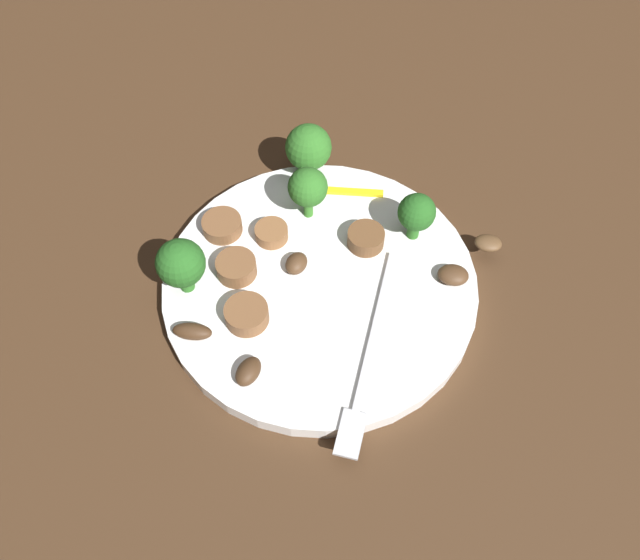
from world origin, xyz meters
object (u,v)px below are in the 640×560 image
Objects in this scene: fork at (367,362)px; sausage_slice_4 at (247,314)px; sausage_slice_2 at (225,222)px; mushroom_2 at (249,372)px; broccoli_floret_1 at (308,188)px; mushroom_3 at (192,331)px; sausage_slice_3 at (236,267)px; pepper_strip_0 at (354,192)px; mushroom_1 at (488,243)px; broccoli_floret_3 at (417,213)px; plate at (320,285)px; mushroom_0 at (297,263)px; broccoli_floret_0 at (181,264)px; broccoli_floret_2 at (308,148)px; sausage_slice_0 at (366,238)px; sausage_slice_1 at (271,233)px; mushroom_4 at (453,275)px.

sausage_slice_4 is at bearing -98.21° from fork.
sausage_slice_2 and mushroom_2 have the same top height.
mushroom_3 is at bearing -4.20° from broccoli_floret_1.
sausage_slice_3 is at bearing -175.05° from mushroom_3.
mushroom_3 is at bearing -9.76° from pepper_strip_0.
mushroom_1 is (-0.17, 0.13, -0.00)m from sausage_slice_4.
broccoli_floret_3 is at bearing 136.57° from sausage_slice_3.
mushroom_3 is (0.20, -0.16, 0.00)m from mushroom_1.
broccoli_floret_3 is 0.89× the size of pepper_strip_0.
plate is 8.36× the size of mushroom_3.
sausage_slice_2 is at bearing -47.06° from broccoli_floret_1.
fork is 5.10× the size of sausage_slice_2.
fork is 6.91× the size of mushroom_2.
sausage_slice_4 reaches higher than mushroom_0.
sausage_slice_2 is (-0.07, -0.01, -0.03)m from broccoli_floret_0.
mushroom_0 is at bearing 134.15° from broccoli_floret_0.
mushroom_2 is (0.07, 0.06, -0.00)m from sausage_slice_3.
sausage_slice_4 is at bearing 15.32° from broccoli_floret_2.
plate is 5.57× the size of broccoli_floret_3.
sausage_slice_0 is 0.12m from sausage_slice_2.
mushroom_2 is (0.18, -0.04, -0.02)m from broccoli_floret_3.
fork is 3.74× the size of broccoli_floret_3.
broccoli_floret_3 is at bearing 134.26° from sausage_slice_0.
pepper_strip_0 is at bearing -86.40° from mushroom_1.
sausage_slice_0 is 1.11× the size of sausage_slice_1.
sausage_slice_3 is (0.08, -0.02, -0.03)m from broccoli_floret_1.
mushroom_3 reaches higher than plate.
broccoli_floret_0 is 0.05m from mushroom_3.
sausage_slice_1 reaches higher than fork.
mushroom_0 is at bearing 67.37° from sausage_slice_1.
broccoli_floret_1 is 1.53× the size of sausage_slice_2.
sausage_slice_1 is at bearing -62.95° from sausage_slice_0.
sausage_slice_4 reaches higher than plate.
mushroom_1 is at bearing 131.12° from broccoli_floret_0.
mushroom_0 is at bearing -92.57° from plate.
pepper_strip_0 is (-0.20, -0.02, -0.00)m from mushroom_2.
pepper_strip_0 is (-0.16, 0.07, -0.03)m from broccoli_floret_0.
mushroom_1 is 0.74× the size of mushroom_3.
sausage_slice_3 is 0.63× the size of pepper_strip_0.
broccoli_floret_3 is 1.36× the size of sausage_slice_2.
mushroom_4 is at bearing 122.26° from plate.
broccoli_floret_1 reaches higher than sausage_slice_1.
pepper_strip_0 is at bearing 177.98° from sausage_slice_4.
sausage_slice_0 is at bearing 113.14° from sausage_slice_2.
broccoli_floret_2 is 0.10m from sausage_slice_0.
sausage_slice_1 and sausage_slice_2 have the same top height.
broccoli_floret_2 is 0.18m from mushroom_1.
sausage_slice_3 is 0.07m from mushroom_3.
mushroom_0 is at bearing 160.82° from mushroom_3.
mushroom_1 is at bearing 150.23° from fork.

